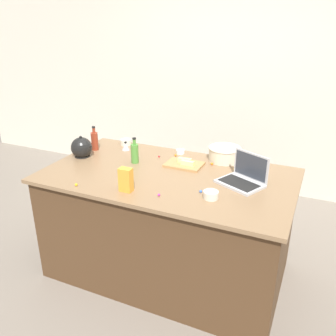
# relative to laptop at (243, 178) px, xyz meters

# --- Properties ---
(ground_plane) EXTENTS (12.00, 12.00, 0.00)m
(ground_plane) POSITION_rel_laptop_xyz_m (-0.57, -0.07, -0.95)
(ground_plane) COLOR slate
(wall_back) EXTENTS (8.00, 0.10, 2.60)m
(wall_back) POSITION_rel_laptop_xyz_m (-0.57, 1.88, 0.35)
(wall_back) COLOR beige
(wall_back) RESTS_ON ground
(island_counter) EXTENTS (1.91, 1.08, 0.90)m
(island_counter) POSITION_rel_laptop_xyz_m (-0.57, -0.07, -0.50)
(island_counter) COLOR #4C331E
(island_counter) RESTS_ON ground
(laptop) EXTENTS (0.37, 0.34, 0.22)m
(laptop) POSITION_rel_laptop_xyz_m (0.00, 0.00, 0.00)
(laptop) COLOR #B7B7BC
(laptop) RESTS_ON island_counter
(mixing_bowl_large) EXTENTS (0.27, 0.27, 0.12)m
(mixing_bowl_large) POSITION_rel_laptop_xyz_m (-0.25, 0.38, 0.02)
(mixing_bowl_large) COLOR beige
(mixing_bowl_large) RESTS_ON island_counter
(bottle_olive) EXTENTS (0.06, 0.06, 0.22)m
(bottle_olive) POSITION_rel_laptop_xyz_m (-0.91, 0.03, 0.04)
(bottle_olive) COLOR #4C8C38
(bottle_olive) RESTS_ON island_counter
(bottle_soy) EXTENTS (0.06, 0.06, 0.22)m
(bottle_soy) POSITION_rel_laptop_xyz_m (-1.39, 0.16, 0.04)
(bottle_soy) COLOR maroon
(bottle_soy) RESTS_ON island_counter
(kettle) EXTENTS (0.21, 0.18, 0.20)m
(kettle) POSITION_rel_laptop_xyz_m (-1.39, -0.03, 0.03)
(kettle) COLOR black
(kettle) RESTS_ON island_counter
(cutting_board) EXTENTS (0.30, 0.21, 0.02)m
(cutting_board) POSITION_rel_laptop_xyz_m (-0.52, 0.14, -0.04)
(cutting_board) COLOR #AD7F4C
(cutting_board) RESTS_ON island_counter
(butter_stick_left) EXTENTS (0.11, 0.04, 0.04)m
(butter_stick_left) POSITION_rel_laptop_xyz_m (-0.48, 0.12, -0.01)
(butter_stick_left) COLOR #F4E58C
(butter_stick_left) RESTS_ON cutting_board
(butter_stick_right) EXTENTS (0.11, 0.04, 0.04)m
(butter_stick_right) POSITION_rel_laptop_xyz_m (-0.52, 0.16, -0.01)
(butter_stick_right) COLOR #F4E58C
(butter_stick_right) RESTS_ON cutting_board
(ramekin_small) EXTENTS (0.10, 0.10, 0.05)m
(ramekin_small) POSITION_rel_laptop_xyz_m (-0.14, -0.32, -0.02)
(ramekin_small) COLOR beige
(ramekin_small) RESTS_ON island_counter
(ramekin_medium) EXTENTS (0.10, 0.10, 0.05)m
(ramekin_medium) POSITION_rel_laptop_xyz_m (-1.21, 0.39, -0.02)
(ramekin_medium) COLOR beige
(ramekin_medium) RESTS_ON island_counter
(ramekin_wide) EXTENTS (0.07, 0.07, 0.04)m
(ramekin_wide) POSITION_rel_laptop_xyz_m (-0.65, 0.38, -0.03)
(ramekin_wide) COLOR white
(ramekin_wide) RESTS_ON island_counter
(kitchen_timer) EXTENTS (0.07, 0.07, 0.08)m
(kitchen_timer) POSITION_rel_laptop_xyz_m (-1.14, 0.27, -0.01)
(kitchen_timer) COLOR #B2B2B7
(kitchen_timer) RESTS_ON island_counter
(candy_bag) EXTENTS (0.09, 0.06, 0.17)m
(candy_bag) POSITION_rel_laptop_xyz_m (-0.71, -0.45, 0.04)
(candy_bag) COLOR gold
(candy_bag) RESTS_ON island_counter
(candy_0) EXTENTS (0.02, 0.02, 0.02)m
(candy_0) POSITION_rel_laptop_xyz_m (-0.81, -0.22, -0.04)
(candy_0) COLOR green
(candy_0) RESTS_ON island_counter
(candy_1) EXTENTS (0.02, 0.02, 0.02)m
(candy_1) POSITION_rel_laptop_xyz_m (-0.31, 0.24, -0.04)
(candy_1) COLOR orange
(candy_1) RESTS_ON island_counter
(candy_2) EXTENTS (0.02, 0.02, 0.02)m
(candy_2) POSITION_rel_laptop_xyz_m (-0.47, -0.43, -0.04)
(candy_2) COLOR #CC3399
(candy_2) RESTS_ON island_counter
(candy_3) EXTENTS (0.02, 0.02, 0.02)m
(candy_3) POSITION_rel_laptop_xyz_m (-0.12, 0.21, -0.04)
(candy_3) COLOR yellow
(candy_3) RESTS_ON island_counter
(candy_4) EXTENTS (0.02, 0.02, 0.02)m
(candy_4) POSITION_rel_laptop_xyz_m (-0.66, 0.30, -0.04)
(candy_4) COLOR orange
(candy_4) RESTS_ON island_counter
(candy_5) EXTENTS (0.01, 0.01, 0.01)m
(candy_5) POSITION_rel_laptop_xyz_m (-1.44, 0.00, -0.04)
(candy_5) COLOR yellow
(candy_5) RESTS_ON island_counter
(candy_6) EXTENTS (0.02, 0.02, 0.02)m
(candy_6) POSITION_rel_laptop_xyz_m (-1.08, -0.53, -0.04)
(candy_6) COLOR yellow
(candy_6) RESTS_ON island_counter
(candy_7) EXTENTS (0.02, 0.02, 0.02)m
(candy_7) POSITION_rel_laptop_xyz_m (-0.78, 0.22, -0.04)
(candy_7) COLOR red
(candy_7) RESTS_ON island_counter
(candy_8) EXTENTS (0.02, 0.02, 0.02)m
(candy_8) POSITION_rel_laptop_xyz_m (-0.23, -0.27, -0.04)
(candy_8) COLOR blue
(candy_8) RESTS_ON island_counter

